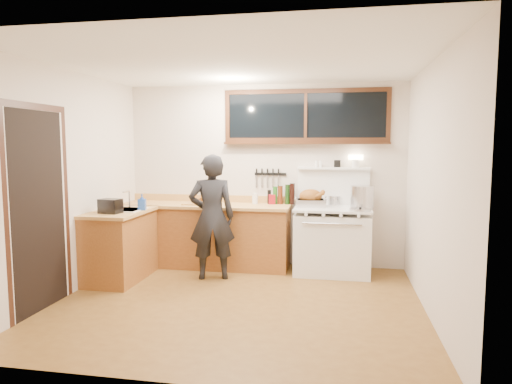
% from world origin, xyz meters
% --- Properties ---
extents(ground_plane, '(4.00, 3.50, 0.02)m').
position_xyz_m(ground_plane, '(0.00, 0.00, -0.01)').
color(ground_plane, brown).
extents(room_shell, '(4.10, 3.60, 2.65)m').
position_xyz_m(room_shell, '(0.00, 0.00, 1.65)').
color(room_shell, beige).
rests_on(room_shell, ground).
extents(counter_back, '(2.44, 0.64, 1.00)m').
position_xyz_m(counter_back, '(-0.80, 1.45, 0.45)').
color(counter_back, brown).
rests_on(counter_back, ground).
extents(counter_left, '(0.64, 1.09, 0.90)m').
position_xyz_m(counter_left, '(-1.70, 0.62, 0.45)').
color(counter_left, brown).
rests_on(counter_left, ground).
extents(sink_unit, '(0.50, 0.45, 0.37)m').
position_xyz_m(sink_unit, '(-1.68, 0.70, 0.85)').
color(sink_unit, white).
rests_on(sink_unit, counter_left).
extents(vintage_stove, '(1.02, 0.74, 1.60)m').
position_xyz_m(vintage_stove, '(1.00, 1.41, 0.47)').
color(vintage_stove, white).
rests_on(vintage_stove, ground).
extents(back_window, '(2.32, 0.13, 0.77)m').
position_xyz_m(back_window, '(0.60, 1.72, 2.06)').
color(back_window, black).
rests_on(back_window, room_shell).
extents(left_doorway, '(0.02, 1.04, 2.17)m').
position_xyz_m(left_doorway, '(-1.99, -0.55, 1.09)').
color(left_doorway, black).
rests_on(left_doorway, ground).
extents(knife_strip, '(0.46, 0.03, 0.28)m').
position_xyz_m(knife_strip, '(0.08, 1.73, 1.31)').
color(knife_strip, black).
rests_on(knife_strip, room_shell).
extents(man, '(0.68, 0.54, 1.62)m').
position_xyz_m(man, '(-0.54, 0.87, 0.81)').
color(man, black).
rests_on(man, ground).
extents(soap_bottle, '(0.11, 0.11, 0.21)m').
position_xyz_m(soap_bottle, '(-1.43, 0.73, 1.01)').
color(soap_bottle, '#234FB1').
rests_on(soap_bottle, counter_left).
extents(toaster, '(0.28, 0.22, 0.18)m').
position_xyz_m(toaster, '(-1.70, 0.40, 0.99)').
color(toaster, black).
rests_on(toaster, counter_left).
extents(cutting_board, '(0.38, 0.30, 0.13)m').
position_xyz_m(cutting_board, '(-0.89, 1.38, 0.95)').
color(cutting_board, tan).
rests_on(cutting_board, counter_back).
extents(roast_turkey, '(0.44, 0.34, 0.24)m').
position_xyz_m(roast_turkey, '(0.70, 1.46, 1.00)').
color(roast_turkey, silver).
rests_on(roast_turkey, vintage_stove).
extents(stockpot, '(0.39, 0.39, 0.30)m').
position_xyz_m(stockpot, '(1.39, 1.48, 1.05)').
color(stockpot, silver).
rests_on(stockpot, vintage_stove).
extents(saucepan, '(0.18, 0.29, 0.13)m').
position_xyz_m(saucepan, '(1.02, 1.70, 0.96)').
color(saucepan, silver).
rests_on(saucepan, vintage_stove).
extents(pot_lid, '(0.35, 0.35, 0.04)m').
position_xyz_m(pot_lid, '(1.35, 1.20, 0.91)').
color(pot_lid, silver).
rests_on(pot_lid, vintage_stove).
extents(coffee_tin, '(0.10, 0.09, 0.14)m').
position_xyz_m(coffee_tin, '(0.14, 1.60, 0.97)').
color(coffee_tin, maroon).
rests_on(coffee_tin, counter_back).
extents(pitcher, '(0.10, 0.10, 0.15)m').
position_xyz_m(pitcher, '(-0.10, 1.58, 0.98)').
color(pitcher, white).
rests_on(pitcher, counter_back).
extents(bottle_cluster, '(0.39, 0.07, 0.30)m').
position_xyz_m(bottle_cluster, '(0.30, 1.63, 1.03)').
color(bottle_cluster, black).
rests_on(bottle_cluster, counter_back).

